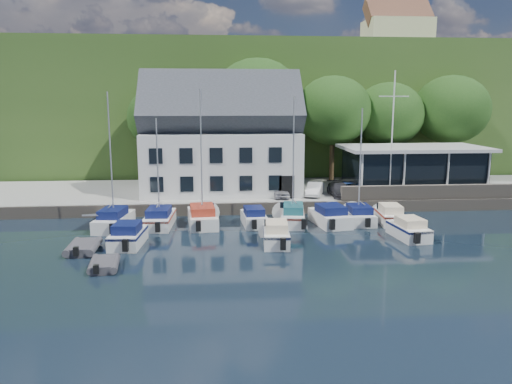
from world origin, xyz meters
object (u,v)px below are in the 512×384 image
(club_pavilion, at_px, (412,168))
(boat_r1_1, at_px, (158,167))
(flagpole, at_px, (392,135))
(boat_r1_6, at_px, (360,168))
(boat_r1_4, at_px, (293,162))
(car_white, at_px, (315,189))
(boat_r1_5, at_px, (330,215))
(car_dgrey, at_px, (339,190))
(boat_r2_0, at_px, (128,234))
(boat_r2_2, at_px, (276,232))
(boat_r1_3, at_px, (254,216))
(car_silver, at_px, (280,191))
(boat_r1_7, at_px, (389,213))
(boat_r2_4, at_px, (409,228))
(dinghy_0, at_px, (83,246))
(harbor_building, at_px, (221,145))
(dinghy_1, at_px, (104,263))
(car_blue, at_px, (348,189))
(boat_r1_2, at_px, (201,163))
(boat_r1_0, at_px, (111,165))

(club_pavilion, relative_size, boat_r1_1, 1.48)
(flagpole, distance_m, boat_r1_6, 7.19)
(boat_r1_4, bearing_deg, car_white, 72.61)
(boat_r1_5, bearing_deg, car_dgrey, 60.89)
(boat_r2_0, relative_size, boat_r2_2, 0.97)
(car_dgrey, xyz_separation_m, boat_r1_5, (-2.27, -6.16, -0.80))
(club_pavilion, relative_size, boat_r1_3, 2.57)
(boat_r1_1, bearing_deg, boat_r2_0, -103.85)
(car_silver, bearing_deg, boat_r1_7, -40.35)
(car_white, relative_size, boat_r2_4, 0.69)
(boat_r1_1, distance_m, boat_r1_4, 10.15)
(boat_r1_4, height_order, dinghy_0, boat_r1_4)
(car_white, bearing_deg, club_pavilion, 32.71)
(harbor_building, distance_m, car_silver, 7.04)
(boat_r1_4, height_order, dinghy_1, boat_r1_4)
(club_pavilion, bearing_deg, car_silver, -168.34)
(car_blue, distance_m, boat_r1_5, 7.06)
(boat_r1_2, xyz_separation_m, boat_r1_5, (9.69, -0.77, -3.97))
(boat_r2_4, bearing_deg, boat_r2_0, 174.53)
(harbor_building, distance_m, car_blue, 12.16)
(boat_r1_3, xyz_separation_m, dinghy_0, (-11.24, -5.92, -0.33))
(boat_r1_0, bearing_deg, boat_r2_0, -60.63)
(boat_r1_2, height_order, boat_r2_4, boat_r1_2)
(club_pavilion, relative_size, boat_r1_5, 2.22)
(car_dgrey, bearing_deg, boat_r1_3, -144.17)
(car_blue, height_order, boat_r1_1, boat_r1_1)
(car_dgrey, distance_m, boat_r2_0, 19.73)
(boat_r1_1, height_order, boat_r1_2, boat_r1_2)
(flagpole, relative_size, boat_r1_2, 1.14)
(boat_r1_5, bearing_deg, boat_r1_7, -7.19)
(car_white, relative_size, boat_r1_5, 0.60)
(harbor_building, distance_m, boat_r2_2, 15.22)
(car_white, height_order, boat_r1_0, boat_r1_0)
(boat_r1_0, distance_m, boat_r2_0, 6.36)
(dinghy_1, bearing_deg, boat_r1_1, 71.23)
(boat_r1_3, relative_size, boat_r2_4, 1.00)
(car_blue, relative_size, boat_r1_6, 0.43)
(club_pavilion, distance_m, boat_r1_5, 13.52)
(car_white, bearing_deg, boat_r1_3, -114.39)
(dinghy_1, bearing_deg, boat_r2_4, 7.19)
(boat_r2_4, bearing_deg, boat_r1_7, 81.92)
(boat_r1_5, height_order, boat_r1_7, boat_r1_5)
(boat_r1_6, bearing_deg, boat_r1_3, -177.87)
(dinghy_1, bearing_deg, boat_r1_5, 24.19)
(club_pavilion, height_order, boat_r1_3, club_pavilion)
(dinghy_1, bearing_deg, boat_r1_3, 38.88)
(club_pavilion, xyz_separation_m, boat_r2_0, (-24.38, -13.19, -2.27))
(boat_r1_3, height_order, boat_r2_0, boat_r2_0)
(boat_r1_2, distance_m, boat_r2_0, 8.01)
(boat_r1_2, relative_size, boat_r1_3, 1.85)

